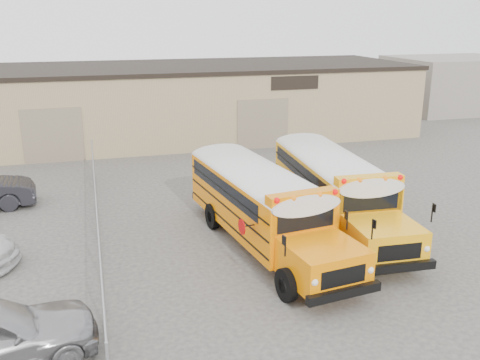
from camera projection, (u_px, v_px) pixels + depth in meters
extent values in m
plane|color=#423E3C|center=(288.00, 259.00, 17.79)|extent=(120.00, 120.00, 0.00)
cube|color=#927C5A|center=(182.00, 102.00, 35.52)|extent=(30.00, 10.00, 4.50)
cube|color=black|center=(181.00, 67.00, 34.84)|extent=(30.20, 10.20, 0.25)
cube|color=black|center=(295.00, 83.00, 31.97)|extent=(3.00, 0.08, 0.80)
cube|color=gray|center=(53.00, 136.00, 29.04)|extent=(3.20, 0.08, 3.00)
cube|color=gray|center=(263.00, 124.00, 32.16)|extent=(3.20, 0.08, 3.00)
cylinder|color=#97999F|center=(104.00, 305.00, 13.21)|extent=(0.07, 0.07, 1.80)
cylinder|color=#97999F|center=(100.00, 255.00, 15.97)|extent=(0.07, 0.07, 1.80)
cylinder|color=#97999F|center=(98.00, 220.00, 18.72)|extent=(0.07, 0.07, 1.80)
cylinder|color=#97999F|center=(96.00, 194.00, 21.48)|extent=(0.07, 0.07, 1.80)
cylinder|color=#97999F|center=(94.00, 173.00, 24.24)|extent=(0.07, 0.07, 1.80)
cylinder|color=#97999F|center=(93.00, 157.00, 27.00)|extent=(0.07, 0.07, 1.80)
cylinder|color=#97999F|center=(96.00, 196.00, 18.46)|extent=(0.05, 18.00, 0.05)
cylinder|color=#97999F|center=(99.00, 242.00, 18.97)|extent=(0.05, 18.00, 0.05)
cube|color=#97999F|center=(98.00, 220.00, 18.72)|extent=(0.02, 18.00, 1.70)
cube|color=gray|center=(453.00, 84.00, 45.44)|extent=(10.00, 8.00, 4.40)
cube|color=orange|center=(203.00, 162.00, 24.07)|extent=(3.27, 7.37, 1.92)
cube|color=orange|center=(244.00, 202.00, 20.17)|extent=(2.32, 2.32, 1.08)
cube|color=black|center=(233.00, 170.00, 20.80)|extent=(1.91, 0.31, 0.70)
cube|color=silver|center=(202.00, 138.00, 23.74)|extent=(3.28, 7.44, 0.37)
cube|color=orange|center=(231.00, 154.00, 20.82)|extent=(2.34, 0.77, 0.34)
sphere|color=#E50705|center=(209.00, 155.00, 20.22)|extent=(0.19, 0.19, 0.19)
sphere|color=#E50705|center=(256.00, 150.00, 20.97)|extent=(0.19, 0.19, 0.19)
sphere|color=orange|center=(222.00, 154.00, 20.43)|extent=(0.19, 0.19, 0.19)
sphere|color=orange|center=(243.00, 152.00, 20.76)|extent=(0.19, 0.19, 0.19)
cube|color=black|center=(256.00, 222.00, 19.32)|extent=(2.30, 0.51, 0.26)
cube|color=black|center=(179.00, 161.00, 27.48)|extent=(2.30, 0.49, 0.26)
cube|color=black|center=(203.00, 163.00, 24.09)|extent=(3.29, 7.23, 0.06)
cube|color=black|center=(200.00, 149.00, 24.15)|extent=(3.15, 6.26, 0.58)
cylinder|color=black|center=(215.00, 219.00, 19.99)|extent=(0.39, 1.00, 0.97)
cylinder|color=black|center=(269.00, 210.00, 20.84)|extent=(0.39, 1.00, 0.97)
cylinder|color=black|center=(170.00, 177.00, 25.17)|extent=(0.39, 1.00, 0.97)
cylinder|color=black|center=(215.00, 171.00, 26.02)|extent=(0.39, 1.00, 0.97)
cylinder|color=#BF0505|center=(185.00, 178.00, 21.29)|extent=(0.10, 0.52, 0.52)
cube|color=#FFA80D|center=(287.00, 150.00, 26.20)|extent=(2.75, 7.25, 1.92)
cube|color=#FFA80D|center=(320.00, 186.00, 22.03)|extent=(2.18, 2.18, 1.08)
cube|color=black|center=(312.00, 157.00, 22.73)|extent=(1.92, 0.17, 0.70)
cube|color=silver|center=(287.00, 128.00, 25.87)|extent=(2.75, 7.33, 0.38)
cube|color=#FFA80D|center=(311.00, 143.00, 22.76)|extent=(2.32, 0.60, 0.34)
sphere|color=#E50705|center=(290.00, 142.00, 22.32)|extent=(0.19, 0.19, 0.19)
sphere|color=#E50705|center=(335.00, 140.00, 22.72)|extent=(0.19, 0.19, 0.19)
sphere|color=orange|center=(303.00, 142.00, 22.43)|extent=(0.19, 0.19, 0.19)
sphere|color=orange|center=(323.00, 141.00, 22.61)|extent=(0.19, 0.19, 0.19)
cube|color=black|center=(329.00, 205.00, 21.13)|extent=(2.31, 0.34, 0.26)
cube|color=black|center=(267.00, 149.00, 29.82)|extent=(2.30, 0.32, 0.26)
cube|color=black|center=(287.00, 151.00, 26.22)|extent=(2.78, 7.11, 0.06)
cube|color=black|center=(285.00, 138.00, 26.30)|extent=(2.71, 6.13, 0.58)
cylinder|color=black|center=(293.00, 199.00, 22.06)|extent=(0.32, 0.99, 0.98)
cylinder|color=black|center=(343.00, 196.00, 22.52)|extent=(0.32, 0.99, 0.98)
cylinder|color=black|center=(257.00, 163.00, 27.58)|extent=(0.32, 0.99, 0.98)
cylinder|color=black|center=(299.00, 160.00, 28.04)|extent=(0.32, 0.99, 0.98)
cube|color=black|center=(279.00, 239.00, 18.17)|extent=(1.17, 1.11, 0.94)
sphere|color=black|center=(280.00, 228.00, 18.05)|extent=(1.04, 1.04, 1.04)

